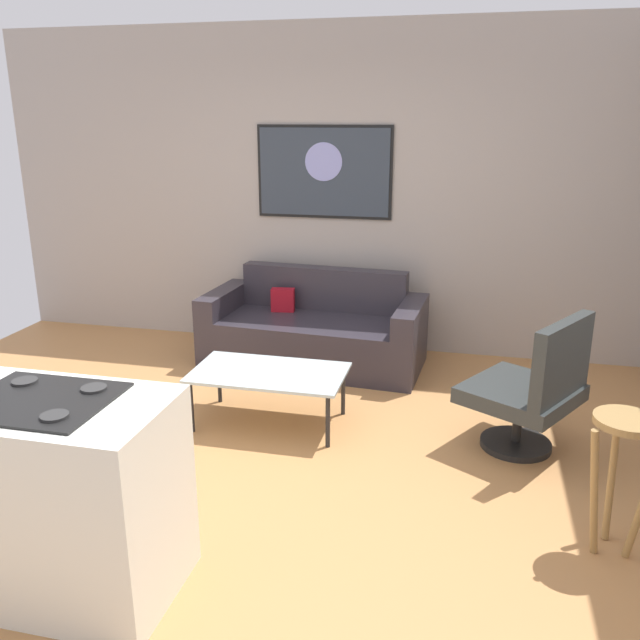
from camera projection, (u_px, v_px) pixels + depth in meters
The scene contains 7 objects.
ground at pixel (262, 477), 3.92m from camera, with size 6.40×6.40×0.04m, color #BA804A.
back_wall at pixel (344, 192), 5.75m from camera, with size 6.40×0.05×2.80m, color #AAA098.
couch at pixel (314, 332), 5.62m from camera, with size 1.88×0.93×0.77m.
coffee_table at pixel (269, 375), 4.47m from camera, with size 1.04×0.59×0.38m.
armchair at pixel (533, 389), 4.06m from camera, with size 0.85×0.86×0.90m.
bar_stool at pixel (622, 452), 3.08m from camera, with size 0.35×0.34×0.71m.
wall_painting at pixel (324, 172), 5.70m from camera, with size 1.19×0.03×0.79m.
Camera 1 is at (1.13, -3.29, 2.04)m, focal length 36.95 mm.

